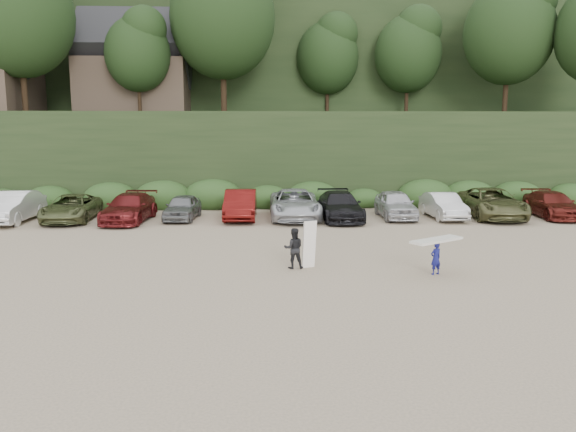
{
  "coord_description": "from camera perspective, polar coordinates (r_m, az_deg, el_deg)",
  "views": [
    {
      "loc": [
        -2.4,
        -20.51,
        5.08
      ],
      "look_at": [
        -1.31,
        3.0,
        1.3
      ],
      "focal_mm": 35.0,
      "sensor_mm": 36.0,
      "label": 1
    }
  ],
  "objects": [
    {
      "name": "parked_cars",
      "position": [
        30.77,
        -1.51,
        1.07
      ],
      "size": [
        34.12,
        6.13,
        1.64
      ],
      "color": "#AAABAF",
      "rests_on": "ground"
    },
    {
      "name": "child_surfer",
      "position": [
        19.99,
        14.81,
        -3.39
      ],
      "size": [
        2.08,
        1.62,
        1.26
      ],
      "color": "navy",
      "rests_on": "ground"
    },
    {
      "name": "adult_surfer",
      "position": [
        20.19,
        0.73,
        -3.27
      ],
      "size": [
        1.2,
        0.57,
        1.74
      ],
      "color": "black",
      "rests_on": "ground"
    },
    {
      "name": "hillside_backdrop",
      "position": [
        56.81,
        -0.49,
        15.34
      ],
      "size": [
        90.0,
        41.5,
        28.0
      ],
      "color": "black",
      "rests_on": "ground"
    },
    {
      "name": "ground",
      "position": [
        21.26,
        3.92,
        -4.72
      ],
      "size": [
        120.0,
        120.0,
        0.0
      ],
      "primitive_type": "plane",
      "color": "tan",
      "rests_on": "ground"
    }
  ]
}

